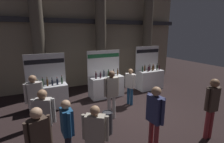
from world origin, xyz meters
TOP-DOWN VIEW (x-y plane):
  - ground_plane at (0.00, 0.00)m, footprint 24.00×24.00m
  - hall_colonnade at (0.00, 4.23)m, footprint 11.07×1.15m
  - exhibitor_booth_0 at (-3.10, 1.92)m, footprint 1.58×0.66m
  - exhibitor_booth_1 at (-0.42, 2.05)m, footprint 1.69×0.66m
  - exhibitor_booth_2 at (2.20, 2.04)m, footprint 1.52×0.66m
  - trash_bin at (-1.69, -0.80)m, footprint 0.33×0.33m
  - visitor_0 at (-1.17, -0.04)m, footprint 0.59×0.24m
  - visitor_1 at (-3.47, -0.91)m, footprint 0.53×0.34m
  - visitor_3 at (-3.65, -1.83)m, footprint 0.49×0.31m
  - visitor_4 at (-3.64, 0.57)m, footprint 0.57×0.33m
  - visitor_5 at (0.09, 0.73)m, footprint 0.36×0.49m
  - visitor_6 at (-3.03, -1.48)m, footprint 0.25×0.53m
  - visitor_7 at (0.88, -2.35)m, footprint 0.49×0.24m
  - visitor_8 at (-0.97, -2.09)m, footprint 0.25×0.59m
  - visitor_9 at (-2.54, -2.02)m, footprint 0.51×0.41m

SIDE VIEW (x-z plane):
  - ground_plane at x=0.00m, z-range 0.00..0.00m
  - trash_bin at x=-1.69m, z-range 0.00..0.72m
  - exhibitor_booth_0 at x=-3.10m, z-range -0.53..1.71m
  - exhibitor_booth_1 at x=-0.42m, z-range -0.53..1.71m
  - exhibitor_booth_2 at x=2.20m, z-range -0.55..1.79m
  - visitor_5 at x=0.09m, z-range 0.14..1.74m
  - visitor_9 at x=-2.54m, z-range 0.15..1.74m
  - visitor_6 at x=-3.03m, z-range 0.15..1.76m
  - visitor_3 at x=-3.65m, z-range 0.15..1.86m
  - visitor_1 at x=-3.47m, z-range 0.17..1.92m
  - visitor_4 at x=-3.64m, z-range 0.19..1.97m
  - visitor_0 at x=-1.17m, z-range 0.18..1.98m
  - visitor_7 at x=0.88m, z-range 0.17..2.00m
  - visitor_8 at x=-0.97m, z-range 0.19..1.99m
  - hall_colonnade at x=0.00m, z-range -0.07..6.59m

